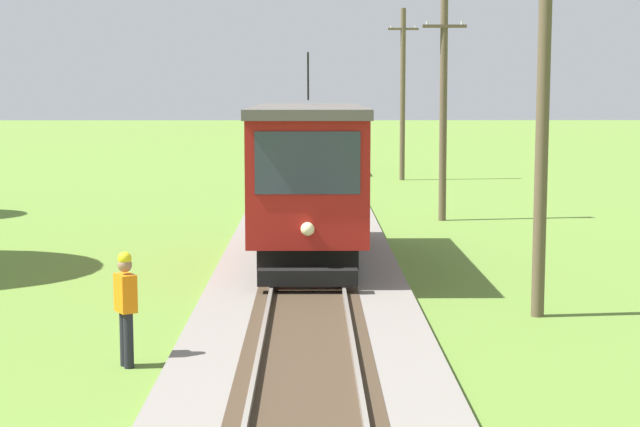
{
  "coord_description": "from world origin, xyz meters",
  "views": [
    {
      "loc": [
        0.07,
        -6.04,
        4.24
      ],
      "look_at": [
        0.27,
        16.78,
        1.43
      ],
      "focal_mm": 57.17,
      "sensor_mm": 36.0,
      "label": 1
    }
  ],
  "objects": [
    {
      "name": "red_tram",
      "position": [
        0.0,
        18.09,
        2.19
      ],
      "size": [
        2.6,
        8.54,
        4.79
      ],
      "color": "maroon",
      "rests_on": "rail_right"
    },
    {
      "name": "freight_car",
      "position": [
        0.0,
        45.27,
        1.56
      ],
      "size": [
        2.4,
        5.2,
        2.31
      ],
      "color": "slate",
      "rests_on": "rail_right"
    },
    {
      "name": "utility_pole_near_tram",
      "position": [
        4.31,
        12.59,
        3.75
      ],
      "size": [
        1.4,
        0.25,
        7.3
      ],
      "color": "brown",
      "rests_on": "ground"
    },
    {
      "name": "utility_pole_mid",
      "position": [
        4.31,
        26.61,
        3.61
      ],
      "size": [
        1.4,
        0.46,
        7.04
      ],
      "color": "brown",
      "rests_on": "ground"
    },
    {
      "name": "utility_pole_far",
      "position": [
        4.31,
        41.14,
        4.04
      ],
      "size": [
        1.4,
        0.36,
        7.88
      ],
      "color": "brown",
      "rests_on": "ground"
    },
    {
      "name": "track_worker",
      "position": [
        -2.75,
        9.17,
        0.98
      ],
      "size": [
        0.4,
        0.45,
        1.78
      ],
      "rotation": [
        0.0,
        0.0,
        -2.59
      ],
      "color": "black",
      "rests_on": "ground"
    }
  ]
}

